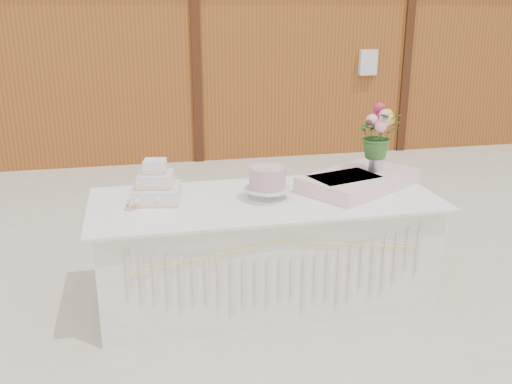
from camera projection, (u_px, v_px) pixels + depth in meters
ground at (265, 297)px, 4.19m from camera, size 80.00×80.00×0.00m
barn at (181, 30)px, 9.24m from camera, size 12.60×4.60×3.30m
cake_table at (265, 249)px, 4.06m from camera, size 2.40×1.00×0.77m
wedding_cake at (156, 187)px, 3.87m from camera, size 0.37×0.37×0.29m
pink_cake_stand at (267, 181)px, 3.89m from camera, size 0.32×0.32×0.23m
satin_runner at (359, 181)px, 4.16m from camera, size 1.00×0.87×0.11m
flower_vase at (376, 161)px, 4.18m from camera, size 0.11×0.11×0.15m
bouquet at (379, 128)px, 4.11m from camera, size 0.33×0.29×0.35m
loose_flowers at (123, 200)px, 3.88m from camera, size 0.30×0.41×0.02m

